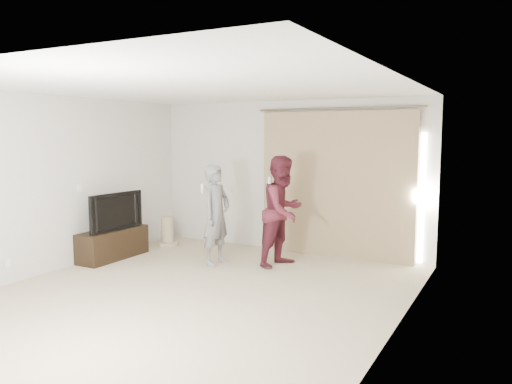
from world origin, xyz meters
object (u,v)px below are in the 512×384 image
person_man (216,215)px  person_woman (283,211)px  tv_console (113,244)px  tv (112,211)px

person_man → person_woman: (0.95, 0.42, 0.07)m
tv_console → person_woman: bearing=19.3°
tv_console → person_woman: (2.64, 0.93, 0.61)m
person_woman → tv: bearing=-160.7°
person_man → person_woman: size_ratio=0.91×
tv_console → person_man: bearing=16.6°
tv → tv_console: bearing=0.0°
tv_console → tv: bearing=0.0°
tv → person_man: 1.76m
tv → person_woman: bearing=-66.6°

